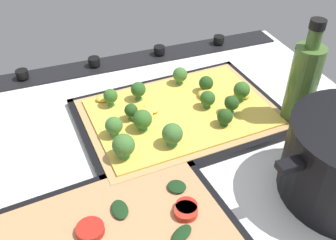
{
  "coord_description": "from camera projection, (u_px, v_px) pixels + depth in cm",
  "views": [
    {
      "loc": [
        20.16,
        49.87,
        47.85
      ],
      "look_at": [
        1.07,
        -1.41,
        4.92
      ],
      "focal_mm": 41.34,
      "sensor_mm": 36.0,
      "label": 1
    }
  ],
  "objects": [
    {
      "name": "baking_tray_front",
      "position": [
        181.0,
        117.0,
        0.78
      ],
      "size": [
        41.3,
        30.72,
        1.3
      ],
      "color": "black",
      "rests_on": "ground_plane"
    },
    {
      "name": "ground_plane",
      "position": [
        176.0,
        150.0,
        0.73
      ],
      "size": [
        83.16,
        72.78,
        3.0
      ],
      "primitive_type": "cube",
      "color": "white"
    },
    {
      "name": "veggie_pizza_back",
      "position": [
        110.0,
        234.0,
        0.55
      ],
      "size": [
        35.12,
        23.51,
        1.9
      ],
      "color": "tan",
      "rests_on": "baking_tray_back"
    },
    {
      "name": "baking_tray_back",
      "position": [
        110.0,
        237.0,
        0.55
      ],
      "size": [
        37.75,
        26.14,
        1.3
      ],
      "color": "black",
      "rests_on": "ground_plane"
    },
    {
      "name": "stove_control_panel",
      "position": [
        128.0,
        60.0,
        0.96
      ],
      "size": [
        79.84,
        7.0,
        2.6
      ],
      "color": "black",
      "rests_on": "ground_plane"
    },
    {
      "name": "oil_bottle",
      "position": [
        303.0,
        84.0,
        0.71
      ],
      "size": [
        5.51,
        5.51,
        21.6
      ],
      "color": "#476B2D",
      "rests_on": "ground_plane"
    },
    {
      "name": "broccoli_pizza",
      "position": [
        178.0,
        112.0,
        0.76
      ],
      "size": [
        38.75,
        28.18,
        5.95
      ],
      "color": "tan",
      "rests_on": "baking_tray_front"
    }
  ]
}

